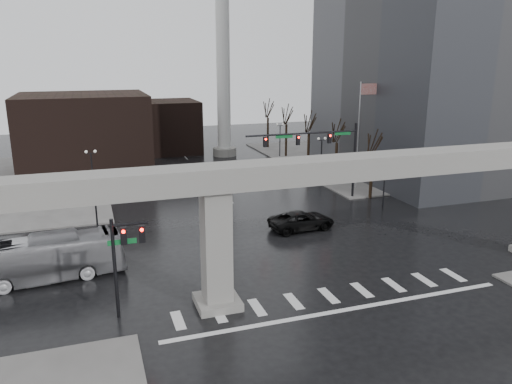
{
  "coord_description": "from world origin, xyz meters",
  "views": [
    {
      "loc": [
        -13.61,
        -26.77,
        14.65
      ],
      "look_at": [
        -1.64,
        8.53,
        4.5
      ],
      "focal_mm": 35.0,
      "sensor_mm": 36.0,
      "label": 1
    }
  ],
  "objects": [
    {
      "name": "ground",
      "position": [
        0.0,
        0.0,
        0.0
      ],
      "size": [
        160.0,
        160.0,
        0.0
      ],
      "primitive_type": "plane",
      "color": "black",
      "rests_on": "ground"
    },
    {
      "name": "signal_left_pole",
      "position": [
        -12.25,
        0.5,
        4.07
      ],
      "size": [
        2.3,
        0.3,
        6.0
      ],
      "color": "black",
      "rests_on": "ground"
    },
    {
      "name": "lamp_right_0",
      "position": [
        13.5,
        14.0,
        3.47
      ],
      "size": [
        1.22,
        0.32,
        5.11
      ],
      "color": "black",
      "rests_on": "ground"
    },
    {
      "name": "smokestack",
      "position": [
        6.0,
        46.0,
        13.35
      ],
      "size": [
        3.6,
        3.6,
        30.0
      ],
      "color": "silver",
      "rests_on": "ground"
    },
    {
      "name": "elevated_guideway",
      "position": [
        1.26,
        0.0,
        6.88
      ],
      "size": [
        48.0,
        2.6,
        8.7
      ],
      "color": "gray",
      "rests_on": "ground"
    },
    {
      "name": "lamp_left_0",
      "position": [
        -13.5,
        14.0,
        3.47
      ],
      "size": [
        1.22,
        0.32,
        5.11
      ],
      "color": "black",
      "rests_on": "ground"
    },
    {
      "name": "lamp_right_1",
      "position": [
        13.5,
        28.0,
        3.47
      ],
      "size": [
        1.22,
        0.32,
        5.11
      ],
      "color": "black",
      "rests_on": "ground"
    },
    {
      "name": "signal_mast_arm",
      "position": [
        8.99,
        18.8,
        5.83
      ],
      "size": [
        12.12,
        0.43,
        8.0
      ],
      "color": "black",
      "rests_on": "ground"
    },
    {
      "name": "tree_right_1",
      "position": [
        14.53,
        26.02,
        2.85
      ],
      "size": [
        1.09,
        1.61,
        7.67
      ],
      "color": "black",
      "rests_on": "ground"
    },
    {
      "name": "city_bus",
      "position": [
        -17.48,
        7.19,
        1.56
      ],
      "size": [
        11.38,
        3.64,
        3.12
      ],
      "primitive_type": "imported",
      "rotation": [
        0.0,
        0.0,
        1.66
      ],
      "color": "#9B9B9F",
      "rests_on": "ground"
    },
    {
      "name": "lamp_left_1",
      "position": [
        -13.5,
        28.0,
        3.47
      ],
      "size": [
        1.22,
        0.32,
        5.11
      ],
      "color": "black",
      "rests_on": "ground"
    },
    {
      "name": "pickup_truck",
      "position": [
        3.47,
        11.1,
        0.81
      ],
      "size": [
        6.01,
        3.1,
        1.62
      ],
      "primitive_type": "imported",
      "rotation": [
        0.0,
        0.0,
        1.64
      ],
      "color": "black",
      "rests_on": "ground"
    },
    {
      "name": "building_far_left",
      "position": [
        -14.0,
        42.0,
        5.0
      ],
      "size": [
        16.0,
        14.0,
        10.0
      ],
      "primitive_type": "cube",
      "color": "black",
      "rests_on": "ground"
    },
    {
      "name": "sidewalk_ne",
      "position": [
        26.0,
        36.0,
        0.07
      ],
      "size": [
        28.0,
        36.0,
        0.15
      ],
      "primitive_type": "cube",
      "color": "slate",
      "rests_on": "ground"
    },
    {
      "name": "tree_right_3",
      "position": [
        14.53,
        42.02,
        2.98
      ],
      "size": [
        1.11,
        1.66,
        8.02
      ],
      "color": "black",
      "rests_on": "ground"
    },
    {
      "name": "tree_right_4",
      "position": [
        14.53,
        50.02,
        3.04
      ],
      "size": [
        1.12,
        1.69,
        8.19
      ],
      "color": "black",
      "rests_on": "ground"
    },
    {
      "name": "lamp_right_2",
      "position": [
        13.5,
        42.0,
        3.47
      ],
      "size": [
        1.22,
        0.32,
        5.11
      ],
      "color": "black",
      "rests_on": "ground"
    },
    {
      "name": "building_far_mid",
      "position": [
        -2.0,
        52.0,
        4.0
      ],
      "size": [
        10.0,
        10.0,
        8.0
      ],
      "primitive_type": "cube",
      "color": "black",
      "rests_on": "ground"
    },
    {
      "name": "office_tower",
      "position": [
        28.0,
        26.0,
        21.0
      ],
      "size": [
        22.0,
        26.0,
        42.0
      ],
      "primitive_type": "cube",
      "color": "#58595D",
      "rests_on": "ground"
    },
    {
      "name": "flagpole_assembly",
      "position": [
        15.29,
        22.0,
        7.53
      ],
      "size": [
        2.06,
        0.12,
        12.0
      ],
      "color": "silver",
      "rests_on": "ground"
    },
    {
      "name": "tree_right_2",
      "position": [
        14.53,
        34.02,
        2.91
      ],
      "size": [
        1.1,
        1.63,
        7.85
      ],
      "color": "black",
      "rests_on": "ground"
    },
    {
      "name": "lamp_left_2",
      "position": [
        -13.5,
        42.0,
        3.47
      ],
      "size": [
        1.22,
        0.32,
        5.11
      ],
      "color": "black",
      "rests_on": "ground"
    },
    {
      "name": "tree_right_0",
      "position": [
        14.53,
        18.02,
        2.79
      ],
      "size": [
        1.09,
        1.58,
        7.5
      ],
      "color": "black",
      "rests_on": "ground"
    }
  ]
}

